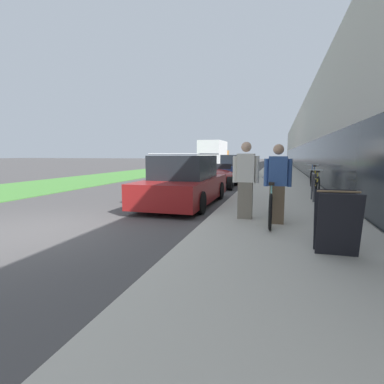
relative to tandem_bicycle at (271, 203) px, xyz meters
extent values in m
plane|color=#474444|center=(-4.72, -1.86, -0.53)|extent=(220.00, 220.00, 0.00)
cube|color=#BCB5A5|center=(0.29, 19.14, -0.45)|extent=(3.32, 70.00, 0.16)
cube|color=#BCB7AD|center=(7.00, 27.14, 2.46)|extent=(10.00, 70.00, 5.98)
cube|color=#1E2328|center=(2.04, 27.14, 0.72)|extent=(0.10, 63.00, 2.20)
cube|color=#478438|center=(-11.08, 23.14, -0.51)|extent=(5.21, 70.00, 0.03)
torus|color=black|center=(0.00, 0.97, -0.03)|extent=(0.06, 0.68, 0.68)
torus|color=black|center=(0.00, -0.95, -0.03)|extent=(0.06, 0.68, 0.68)
cylinder|color=#7AD1C6|center=(0.00, 0.01, 0.18)|extent=(0.04, 1.63, 0.04)
cylinder|color=#7AD1C6|center=(0.00, -0.37, 0.08)|extent=(0.04, 0.97, 0.32)
cylinder|color=#7AD1C6|center=(0.00, -0.60, 0.32)|extent=(0.03, 0.03, 0.28)
cube|color=black|center=(0.00, -0.60, 0.46)|extent=(0.11, 0.22, 0.05)
cylinder|color=#7AD1C6|center=(0.00, 0.82, 0.33)|extent=(0.03, 0.03, 0.30)
cylinder|color=silver|center=(0.00, 0.82, 0.48)|extent=(0.52, 0.03, 0.03)
cube|color=brown|center=(0.11, -0.33, 0.01)|extent=(0.30, 0.21, 0.77)
cube|color=#33518E|center=(0.11, -0.33, 0.69)|extent=(0.36, 0.21, 0.59)
cylinder|color=#33518E|center=(-0.12, -0.33, 0.66)|extent=(0.09, 0.09, 0.56)
cylinder|color=#33518E|center=(0.33, -0.33, 0.66)|extent=(0.09, 0.09, 0.56)
sphere|color=tan|center=(0.11, -0.33, 1.13)|extent=(0.21, 0.21, 0.21)
cube|color=#756B5B|center=(-0.56, -0.02, 0.03)|extent=(0.31, 0.22, 0.80)
cube|color=beige|center=(-0.56, -0.02, 0.74)|extent=(0.38, 0.22, 0.61)
cylinder|color=beige|center=(-0.80, -0.02, 0.71)|extent=(0.10, 0.10, 0.58)
cylinder|color=beige|center=(-0.32, -0.02, 0.71)|extent=(0.10, 0.10, 0.58)
sphere|color=tan|center=(-0.56, -0.02, 1.19)|extent=(0.22, 0.22, 0.22)
cylinder|color=#4C4C51|center=(1.15, 2.82, 0.04)|extent=(0.05, 0.05, 0.82)
cylinder|color=#4C4C51|center=(1.15, 3.37, 0.04)|extent=(0.05, 0.05, 0.82)
cylinder|color=#4C4C51|center=(1.15, 3.09, 0.45)|extent=(0.05, 0.55, 0.05)
torus|color=black|center=(1.41, 5.14, -0.03)|extent=(0.06, 0.68, 0.68)
torus|color=black|center=(1.41, 4.09, -0.03)|extent=(0.06, 0.68, 0.68)
cylinder|color=yellow|center=(1.41, 4.61, 0.18)|extent=(0.04, 0.89, 0.04)
cylinder|color=yellow|center=(1.41, 4.40, 0.08)|extent=(0.04, 0.54, 0.31)
cylinder|color=yellow|center=(1.41, 4.28, 0.32)|extent=(0.03, 0.03, 0.28)
cube|color=black|center=(1.41, 4.28, 0.46)|extent=(0.11, 0.22, 0.05)
cylinder|color=yellow|center=(1.41, 5.05, 0.32)|extent=(0.03, 0.03, 0.30)
cylinder|color=silver|center=(1.41, 5.05, 0.47)|extent=(0.52, 0.03, 0.03)
torus|color=black|center=(1.54, 7.34, 0.02)|extent=(0.06, 0.77, 0.77)
torus|color=black|center=(1.54, 6.26, 0.02)|extent=(0.06, 0.77, 0.77)
cylinder|color=#2D56A8|center=(1.54, 6.80, 0.25)|extent=(0.04, 0.92, 0.04)
cylinder|color=#2D56A8|center=(1.54, 6.58, 0.14)|extent=(0.04, 0.56, 0.35)
cylinder|color=#2D56A8|center=(1.54, 6.45, 0.41)|extent=(0.03, 0.03, 0.32)
cube|color=black|center=(1.54, 6.45, 0.57)|extent=(0.11, 0.22, 0.05)
cylinder|color=#2D56A8|center=(1.54, 7.26, 0.42)|extent=(0.03, 0.03, 0.34)
cylinder|color=silver|center=(1.54, 7.26, 0.59)|extent=(0.52, 0.03, 0.03)
cube|color=black|center=(0.93, -2.23, 0.07)|extent=(0.56, 0.20, 0.89)
cube|color=black|center=(0.93, -1.87, 0.07)|extent=(0.56, 0.20, 0.89)
cylinder|color=#93704C|center=(0.93, -2.05, 0.51)|extent=(0.56, 0.03, 0.03)
cube|color=maroon|center=(-2.67, 2.27, -0.04)|extent=(1.83, 4.55, 0.67)
cube|color=#1E2328|center=(-2.67, 2.27, 0.64)|extent=(1.57, 2.28, 0.70)
cylinder|color=silver|center=(-2.67, 2.77, 1.04)|extent=(1.95, 0.04, 0.04)
cylinder|color=silver|center=(-2.67, 1.77, 1.04)|extent=(1.95, 0.04, 0.04)
cylinder|color=black|center=(-3.52, 3.64, -0.23)|extent=(0.22, 0.60, 0.60)
cylinder|color=black|center=(-1.82, 3.64, -0.23)|extent=(0.22, 0.60, 0.60)
cylinder|color=black|center=(-3.52, 0.90, -0.23)|extent=(0.22, 0.60, 0.60)
cylinder|color=black|center=(-1.82, 0.90, -0.23)|extent=(0.22, 0.60, 0.60)
ellipsoid|color=maroon|center=(-2.67, 7.45, -0.03)|extent=(1.72, 3.86, 0.72)
cube|color=#1E2328|center=(-2.67, 7.93, 0.45)|extent=(1.20, 0.04, 0.26)
cylinder|color=black|center=(-3.47, 8.57, -0.23)|extent=(0.22, 0.60, 0.60)
cylinder|color=black|center=(-1.87, 8.57, -0.23)|extent=(0.22, 0.60, 0.60)
cylinder|color=black|center=(-3.47, 6.33, -0.23)|extent=(0.22, 0.60, 0.60)
cylinder|color=black|center=(-1.87, 6.33, -0.23)|extent=(0.22, 0.60, 0.60)
cube|color=navy|center=(-2.63, 13.12, -0.02)|extent=(1.73, 4.37, 0.70)
cube|color=#1E2328|center=(-2.63, 13.12, 0.67)|extent=(1.49, 2.18, 0.68)
cylinder|color=black|center=(-3.43, 14.43, -0.23)|extent=(0.22, 0.60, 0.60)
cylinder|color=black|center=(-1.83, 14.43, -0.23)|extent=(0.22, 0.60, 0.60)
cylinder|color=black|center=(-3.43, 11.81, -0.23)|extent=(0.22, 0.60, 0.60)
cylinder|color=black|center=(-1.83, 11.81, -0.23)|extent=(0.22, 0.60, 0.60)
cube|color=orange|center=(-6.67, 28.69, 0.61)|extent=(2.12, 1.64, 1.81)
cube|color=white|center=(-6.67, 25.40, 1.10)|extent=(2.30, 4.93, 2.78)
cylinder|color=black|center=(-7.72, 28.26, -0.11)|extent=(0.28, 0.84, 0.84)
cylinder|color=black|center=(-5.62, 28.26, -0.11)|extent=(0.28, 0.84, 0.84)
cylinder|color=black|center=(-7.72, 24.41, -0.11)|extent=(0.28, 0.84, 0.84)
cylinder|color=black|center=(-5.62, 24.41, -0.11)|extent=(0.28, 0.84, 0.84)
camera|label=1|loc=(0.10, -6.58, 1.02)|focal=28.00mm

